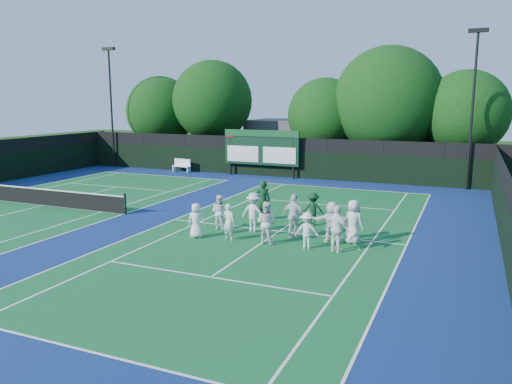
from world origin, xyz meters
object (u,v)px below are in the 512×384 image
at_px(tennis_net, 43,197).
at_px(scoreboard, 261,148).
at_px(coach_left, 263,200).
at_px(bench, 182,165).

bearing_deg(tennis_net, scoreboard, 64.40).
bearing_deg(scoreboard, coach_left, -66.84).
distance_m(bench, coach_left, 17.72).
relative_size(tennis_net, bench, 6.56).
xyz_separation_m(scoreboard, bench, (-6.89, -0.21, -1.62)).
distance_m(tennis_net, bench, 14.38).
xyz_separation_m(tennis_net, coach_left, (12.49, 1.72, 0.48)).
distance_m(tennis_net, coach_left, 12.62).
distance_m(scoreboard, bench, 7.08).
bearing_deg(tennis_net, coach_left, 7.84).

